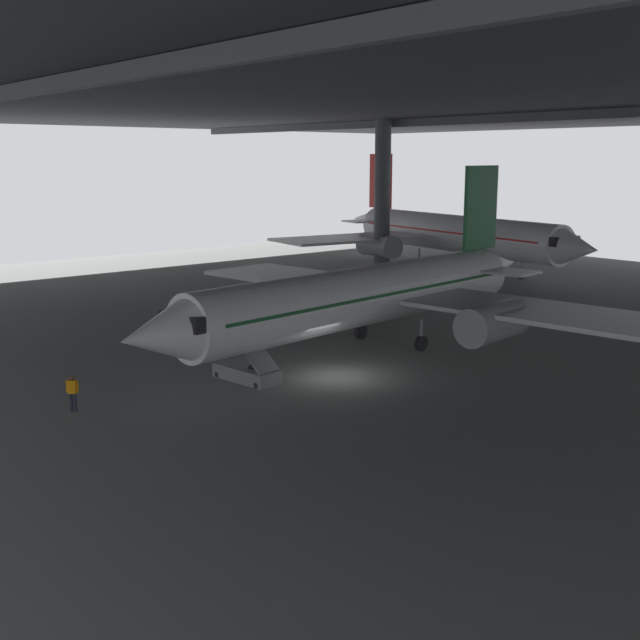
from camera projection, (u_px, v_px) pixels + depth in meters
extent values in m
plane|color=slate|center=(336.00, 377.00, 40.39)|extent=(110.00, 110.00, 0.00)
cylinder|color=#4C4F54|center=(382.00, 196.00, 76.79)|extent=(1.54, 1.54, 14.54)
cube|color=#38383D|center=(515.00, 84.00, 46.08)|extent=(121.00, 99.00, 1.20)
cube|color=#4C4F54|center=(124.00, 72.00, 30.58)|extent=(115.50, 0.50, 0.70)
cylinder|color=white|center=(364.00, 296.00, 44.95)|extent=(6.11, 25.18, 3.35)
cone|color=white|center=(159.00, 335.00, 34.96)|extent=(3.71, 4.36, 3.28)
cube|color=black|center=(197.00, 319.00, 36.39)|extent=(3.09, 2.65, 0.74)
cone|color=white|center=(495.00, 266.00, 54.86)|extent=(3.43, 5.64, 2.85)
cube|color=#19592D|center=(481.00, 208.00, 52.54)|extent=(0.65, 3.66, 5.48)
cube|color=white|center=(502.00, 271.00, 51.09)|extent=(4.54, 3.20, 0.16)
cube|color=white|center=(442.00, 265.00, 54.24)|extent=(4.54, 3.20, 0.16)
cube|color=white|center=(539.00, 311.00, 42.07)|extent=(14.59, 7.61, 0.24)
cylinder|color=#9EA3A8|center=(492.00, 323.00, 42.02)|extent=(2.55, 4.56, 2.08)
cube|color=white|center=(305.00, 278.00, 53.72)|extent=(14.59, 7.61, 0.24)
cylinder|color=#9EA3A8|center=(303.00, 293.00, 51.41)|extent=(2.55, 4.56, 2.08)
cube|color=#19592D|center=(364.00, 291.00, 44.90)|extent=(5.97, 23.37, 0.16)
cylinder|color=#9EA3A8|center=(255.00, 357.00, 39.38)|extent=(0.20, 0.20, 1.15)
cylinder|color=black|center=(255.00, 372.00, 39.54)|extent=(0.40, 0.93, 0.90)
cylinder|color=#9EA3A8|center=(422.00, 330.00, 45.56)|extent=(0.20, 0.20, 1.15)
cylinder|color=black|center=(421.00, 343.00, 45.72)|extent=(0.40, 0.93, 0.90)
cylinder|color=#9EA3A8|center=(361.00, 319.00, 48.62)|extent=(0.20, 0.20, 1.15)
cylinder|color=black|center=(361.00, 332.00, 48.78)|extent=(0.40, 0.93, 0.90)
cube|color=slate|center=(247.00, 373.00, 39.74)|extent=(3.74, 1.89, 0.70)
cube|color=slate|center=(246.00, 340.00, 39.40)|extent=(3.47, 1.67, 2.83)
cube|color=slate|center=(224.00, 308.00, 40.22)|extent=(1.24, 1.41, 0.12)
cylinder|color=black|center=(215.00, 300.00, 39.69)|extent=(0.06, 0.06, 1.00)
cylinder|color=black|center=(233.00, 297.00, 40.55)|extent=(0.06, 0.06, 1.00)
cylinder|color=black|center=(217.00, 374.00, 40.27)|extent=(0.31, 0.15, 0.30)
cylinder|color=black|center=(238.00, 369.00, 41.27)|extent=(0.31, 0.15, 0.30)
cylinder|color=black|center=(256.00, 386.00, 38.30)|extent=(0.31, 0.15, 0.30)
cylinder|color=black|center=(277.00, 380.00, 39.30)|extent=(0.31, 0.15, 0.30)
cylinder|color=#232838|center=(71.00, 402.00, 34.84)|extent=(0.14, 0.14, 0.82)
cylinder|color=#232838|center=(75.00, 402.00, 34.84)|extent=(0.14, 0.14, 0.82)
cube|color=orange|center=(72.00, 387.00, 34.70)|extent=(0.40, 0.42, 0.58)
cylinder|color=orange|center=(67.00, 386.00, 34.70)|extent=(0.09, 0.09, 0.55)
cylinder|color=orange|center=(77.00, 386.00, 34.69)|extent=(0.09, 0.09, 0.55)
sphere|color=brown|center=(72.00, 378.00, 34.62)|extent=(0.22, 0.22, 0.22)
cylinder|color=#232838|center=(254.00, 360.00, 42.15)|extent=(0.14, 0.14, 0.80)
cylinder|color=#232838|center=(254.00, 361.00, 41.98)|extent=(0.14, 0.14, 0.80)
cube|color=yellow|center=(254.00, 348.00, 41.93)|extent=(0.40, 0.42, 0.56)
cylinder|color=yellow|center=(255.00, 346.00, 42.15)|extent=(0.09, 0.09, 0.54)
cylinder|color=yellow|center=(253.00, 348.00, 41.70)|extent=(0.09, 0.09, 0.54)
sphere|color=tan|center=(254.00, 341.00, 41.85)|extent=(0.22, 0.22, 0.22)
cylinder|color=white|center=(456.00, 233.00, 80.06)|extent=(27.80, 7.97, 3.70)
cone|color=white|center=(577.00, 248.00, 67.14)|extent=(4.95, 4.27, 3.62)
cube|color=black|center=(556.00, 240.00, 69.00)|extent=(3.05, 3.51, 0.81)
cone|color=white|center=(368.00, 220.00, 92.91)|extent=(6.33, 4.03, 3.14)
cube|color=red|center=(381.00, 181.00, 90.06)|extent=(4.02, 0.87, 6.05)
cube|color=white|center=(403.00, 219.00, 91.39)|extent=(3.72, 5.12, 0.16)
cube|color=white|center=(366.00, 221.00, 88.76)|extent=(3.72, 5.12, 0.16)
cube|color=white|center=(495.00, 229.00, 88.75)|extent=(9.06, 16.32, 0.24)
cylinder|color=#9EA3A8|center=(495.00, 238.00, 86.25)|extent=(5.11, 3.02, 2.29)
cube|color=white|center=(352.00, 238.00, 78.99)|extent=(9.06, 16.32, 0.24)
cylinder|color=#9EA3A8|center=(379.00, 246.00, 78.38)|extent=(5.11, 3.02, 2.29)
cube|color=red|center=(456.00, 231.00, 80.01)|extent=(25.82, 7.73, 0.16)
cylinder|color=#9EA3A8|center=(522.00, 265.00, 72.77)|extent=(0.20, 0.20, 1.15)
cylinder|color=black|center=(521.00, 274.00, 72.93)|extent=(0.94, 0.44, 0.90)
cylinder|color=#9EA3A8|center=(456.00, 251.00, 84.00)|extent=(0.20, 0.20, 1.15)
cylinder|color=black|center=(456.00, 259.00, 84.16)|extent=(0.94, 0.44, 0.90)
cylinder|color=#9EA3A8|center=(419.00, 254.00, 81.50)|extent=(0.20, 0.20, 1.15)
cylinder|color=black|center=(419.00, 262.00, 81.66)|extent=(0.94, 0.44, 0.90)
cube|color=yellow|center=(365.00, 311.00, 54.81)|extent=(2.01, 2.50, 0.70)
cylinder|color=black|center=(368.00, 319.00, 53.94)|extent=(0.35, 0.47, 0.44)
cylinder|color=black|center=(353.00, 317.00, 54.40)|extent=(0.35, 0.47, 0.44)
cylinder|color=black|center=(376.00, 314.00, 55.36)|extent=(0.35, 0.47, 0.44)
cylinder|color=black|center=(362.00, 313.00, 55.82)|extent=(0.35, 0.47, 0.44)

